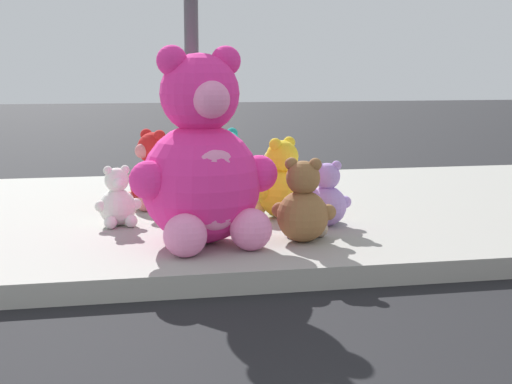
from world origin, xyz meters
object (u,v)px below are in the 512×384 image
plush_red (152,177)px  plush_teal (225,174)px  plush_pink_large (202,166)px  plush_yellow (280,185)px  plush_lavender (326,199)px  plush_white (118,202)px  sign_pole (191,9)px  plush_brown (303,208)px

plush_red → plush_teal: bearing=3.2°
plush_pink_large → plush_yellow: size_ratio=2.07×
plush_pink_large → plush_lavender: (1.05, 0.43, -0.35)m
plush_pink_large → plush_lavender: bearing=22.3°
plush_red → plush_yellow: bearing=-31.6°
plush_pink_large → plush_white: plush_pink_large is taller
plush_yellow → plush_lavender: size_ratio=1.29×
sign_pole → plush_brown: bearing=-42.2°
plush_teal → plush_white: bearing=-142.1°
plush_red → plush_white: (-0.32, -0.74, -0.09)m
plush_pink_large → plush_teal: size_ratio=1.99×
plush_lavender → plush_white: (-1.65, 0.32, -0.02)m
plush_red → plush_brown: 1.85m
plush_white → plush_teal: plush_teal is taller
plush_pink_large → plush_white: size_ratio=2.91×
plush_pink_large → plush_teal: 1.60m
sign_pole → plush_white: (-0.59, 0.16, -1.50)m
plush_yellow → plush_red: bearing=148.4°
sign_pole → plush_teal: size_ratio=4.52×
plush_brown → plush_pink_large: bearing=174.7°
plush_brown → plush_white: plush_brown is taller
plush_pink_large → plush_teal: bearing=75.2°
plush_yellow → plush_white: size_ratio=1.40×
plush_pink_large → plush_yellow: 1.18m
sign_pole → plush_pink_large: 1.28m
plush_yellow → plush_brown: (-0.04, -0.91, -0.03)m
plush_pink_large → plush_lavender: plush_pink_large is taller
plush_red → sign_pole: bearing=-72.8°
plush_yellow → plush_lavender: (0.29, -0.41, -0.06)m
sign_pole → plush_red: (-0.28, 0.89, -1.41)m
plush_teal → plush_lavender: bearing=-59.1°
plush_yellow → plush_lavender: bearing=-55.2°
plush_yellow → plush_white: bearing=-176.0°
plush_lavender → plush_teal: plush_teal is taller
sign_pole → plush_white: bearing=165.1°
plush_yellow → plush_brown: size_ratio=1.10×
plush_red → plush_brown: (1.00, -1.55, -0.04)m
plush_pink_large → plush_brown: (0.73, -0.07, -0.32)m
plush_brown → plush_white: size_ratio=1.27×
plush_brown → plush_lavender: (0.33, 0.50, -0.04)m
sign_pole → plush_lavender: bearing=-8.6°
plush_yellow → plush_teal: bearing=118.3°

